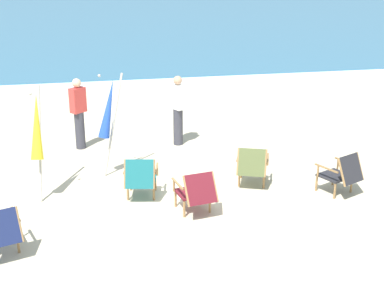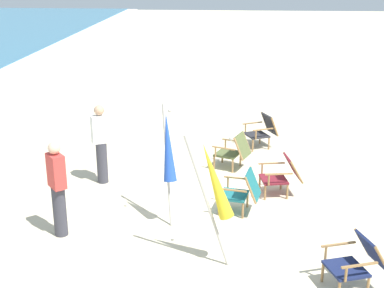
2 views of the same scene
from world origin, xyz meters
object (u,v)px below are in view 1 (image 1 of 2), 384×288
(beach_chair_front_right, at_px, (252,165))
(umbrella_furled_yellow, at_px, (37,128))
(person_near_chairs, at_px, (79,113))
(person_by_waterline, at_px, (178,110))
(umbrella_furled_blue, at_px, (109,110))
(beach_chair_front_left, at_px, (141,177))
(beach_chair_mid_center, at_px, (342,173))
(beach_chair_back_right, at_px, (196,191))

(beach_chair_front_right, height_order, umbrella_furled_yellow, umbrella_furled_yellow)
(person_near_chairs, bearing_deg, person_by_waterline, -4.48)
(umbrella_furled_blue, bearing_deg, umbrella_furled_yellow, -147.69)
(beach_chair_front_right, bearing_deg, beach_chair_front_left, -176.24)
(beach_chair_front_right, relative_size, umbrella_furled_yellow, 0.43)
(beach_chair_mid_center, xyz_separation_m, person_by_waterline, (-2.45, 3.37, 0.41))
(beach_chair_mid_center, bearing_deg, beach_chair_front_left, 171.49)
(beach_chair_mid_center, xyz_separation_m, umbrella_furled_blue, (-4.09, 1.81, 0.93))
(umbrella_furled_yellow, distance_m, umbrella_furled_blue, 1.54)
(beach_chair_mid_center, height_order, beach_chair_front_right, beach_chair_mid_center)
(person_by_waterline, bearing_deg, person_near_chairs, 175.52)
(beach_chair_back_right, distance_m, person_by_waterline, 3.65)
(beach_chair_front_left, distance_m, umbrella_furled_yellow, 2.02)
(umbrella_furled_blue, height_order, person_by_waterline, umbrella_furled_blue)
(umbrella_furled_yellow, height_order, umbrella_furled_blue, umbrella_furled_blue)
(person_by_waterline, bearing_deg, beach_chair_front_left, -112.76)
(beach_chair_front_left, bearing_deg, umbrella_furled_yellow, 165.60)
(person_by_waterline, bearing_deg, beach_chair_front_right, -70.51)
(umbrella_furled_blue, bearing_deg, person_near_chairs, 109.24)
(beach_chair_mid_center, relative_size, umbrella_furled_yellow, 0.43)
(beach_chair_front_left, relative_size, umbrella_furled_yellow, 0.40)
(beach_chair_front_right, bearing_deg, beach_chair_mid_center, -24.54)
(beach_chair_front_left, distance_m, person_near_chairs, 3.21)
(beach_chair_front_left, height_order, beach_chair_front_right, beach_chair_front_left)
(beach_chair_back_right, relative_size, umbrella_furled_yellow, 0.42)
(person_by_waterline, bearing_deg, umbrella_furled_yellow, -141.02)
(beach_chair_front_right, distance_m, person_near_chairs, 4.31)
(umbrella_furled_yellow, xyz_separation_m, person_by_waterline, (2.94, 2.38, -0.49))
(umbrella_furled_yellow, bearing_deg, person_by_waterline, 38.98)
(beach_chair_back_right, relative_size, person_near_chairs, 0.52)
(umbrella_furled_yellow, bearing_deg, person_near_chairs, 74.78)
(beach_chair_mid_center, xyz_separation_m, person_near_chairs, (-4.69, 3.54, 0.41))
(beach_chair_back_right, relative_size, umbrella_furled_blue, 0.41)
(umbrella_furled_blue, relative_size, person_near_chairs, 1.28)
(beach_chair_mid_center, distance_m, umbrella_furled_yellow, 5.55)
(beach_chair_front_right, xyz_separation_m, umbrella_furled_blue, (-2.59, 1.13, 0.93))
(beach_chair_back_right, distance_m, umbrella_furled_blue, 2.61)
(beach_chair_back_right, bearing_deg, beach_chair_mid_center, 4.95)
(beach_chair_back_right, height_order, beach_chair_front_left, beach_chair_front_left)
(beach_chair_back_right, height_order, beach_chair_mid_center, beach_chair_mid_center)
(person_near_chairs, bearing_deg, umbrella_furled_blue, -70.76)
(beach_chair_back_right, xyz_separation_m, beach_chair_front_left, (-0.85, 0.78, 0.01))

